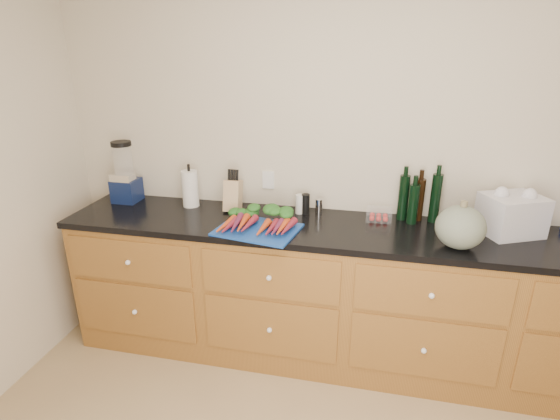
% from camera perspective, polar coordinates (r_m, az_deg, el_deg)
% --- Properties ---
extents(wall_back, '(4.10, 0.05, 2.60)m').
position_cam_1_polar(wall_back, '(2.88, 10.33, 6.75)').
color(wall_back, beige).
rests_on(wall_back, ground).
extents(cabinets, '(3.60, 0.64, 0.90)m').
position_cam_1_polar(cabinets, '(2.91, 8.94, -11.29)').
color(cabinets, brown).
rests_on(cabinets, ground).
extents(countertop, '(3.64, 0.62, 0.04)m').
position_cam_1_polar(countertop, '(2.69, 9.49, -2.74)').
color(countertop, black).
rests_on(countertop, cabinets).
extents(cutting_board, '(0.52, 0.43, 0.01)m').
position_cam_1_polar(cutting_board, '(2.62, -2.93, -2.58)').
color(cutting_board, '#15429B').
rests_on(cutting_board, countertop).
extents(carrots, '(0.46, 0.34, 0.07)m').
position_cam_1_polar(carrots, '(2.65, -2.65, -1.48)').
color(carrots, '#D04418').
rests_on(carrots, cutting_board).
extents(squash, '(0.26, 0.26, 0.24)m').
position_cam_1_polar(squash, '(2.55, 22.50, -2.09)').
color(squash, '#596655').
rests_on(squash, countertop).
extents(blender_appliance, '(0.17, 0.17, 0.43)m').
position_cam_1_polar(blender_appliance, '(3.24, -19.61, 4.25)').
color(blender_appliance, '#0E1B43').
rests_on(blender_appliance, countertop).
extents(paper_towel, '(0.11, 0.11, 0.25)m').
position_cam_1_polar(paper_towel, '(3.04, -11.65, 2.75)').
color(paper_towel, white).
rests_on(paper_towel, countertop).
extents(knife_block, '(0.10, 0.10, 0.21)m').
position_cam_1_polar(knife_block, '(2.92, -6.17, 1.88)').
color(knife_block, tan).
rests_on(knife_block, countertop).
extents(grinder_salt, '(0.06, 0.06, 0.13)m').
position_cam_1_polar(grinder_salt, '(2.86, 2.59, 0.78)').
color(grinder_salt, silver).
rests_on(grinder_salt, countertop).
extents(grinder_pepper, '(0.05, 0.05, 0.13)m').
position_cam_1_polar(grinder_pepper, '(2.86, 3.36, 0.79)').
color(grinder_pepper, black).
rests_on(grinder_pepper, countertop).
extents(canister_chrome, '(0.05, 0.05, 0.11)m').
position_cam_1_polar(canister_chrome, '(2.85, 5.11, 0.40)').
color(canister_chrome, silver).
rests_on(canister_chrome, countertop).
extents(tomato_box, '(0.16, 0.12, 0.07)m').
position_cam_1_polar(tomato_box, '(2.83, 12.79, -0.58)').
color(tomato_box, white).
rests_on(tomato_box, countertop).
extents(bottles, '(0.25, 0.13, 0.31)m').
position_cam_1_polar(bottles, '(2.85, 17.58, 1.29)').
color(bottles, black).
rests_on(bottles, countertop).
extents(grocery_bag, '(0.39, 0.36, 0.23)m').
position_cam_1_polar(grocery_bag, '(2.87, 27.98, -0.56)').
color(grocery_bag, white).
rests_on(grocery_bag, countertop).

